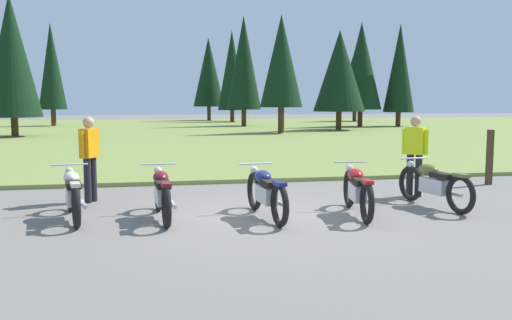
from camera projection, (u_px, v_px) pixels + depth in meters
ground_plane at (262, 215)px, 9.40m from camera, size 140.00×140.00×0.00m
grass_moorland at (182, 131)px, 34.45m from camera, size 80.00×44.00×0.10m
forest_treeline at (159, 68)px, 41.39m from camera, size 41.12×24.95×8.26m
motorcycle_cream at (73, 193)px, 9.03m from camera, size 0.72×2.08×0.88m
motorcycle_maroon at (162, 193)px, 9.07m from camera, size 0.62×2.10×0.88m
motorcycle_navy at (266, 192)px, 9.15m from camera, size 0.62×2.10×0.88m
motorcycle_red at (357, 190)px, 9.39m from camera, size 0.62×2.09×0.88m
motorcycle_olive at (434, 184)px, 10.07m from camera, size 0.69×2.09×0.88m
rider_near_row_end at (415, 151)px, 11.14m from camera, size 0.42×0.41×1.67m
rider_checking_bike at (90, 154)px, 10.52m from camera, size 0.37×0.49×1.67m
trail_marker_post at (490, 157)px, 12.78m from camera, size 0.12×0.12×1.30m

